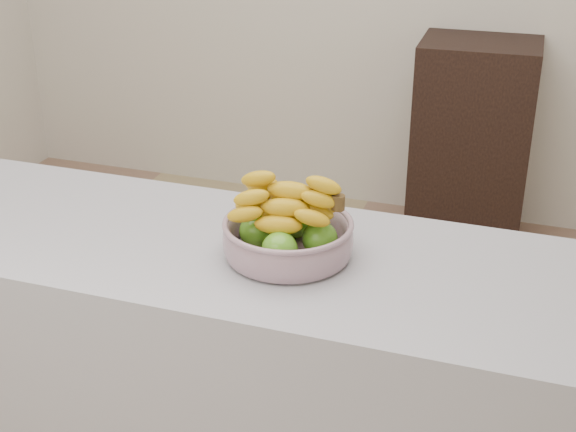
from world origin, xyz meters
name	(u,v)px	position (x,y,z in m)	size (l,w,h in m)	color
counter	(169,385)	(0.00, -0.31, 0.45)	(2.00, 0.60, 0.90)	#95949C
cabinet	(472,142)	(0.53, 1.78, 0.48)	(0.53, 0.42, 0.95)	black
fruit_bowl	(288,233)	(0.34, -0.31, 0.96)	(0.30, 0.30, 0.18)	#A1B1C2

